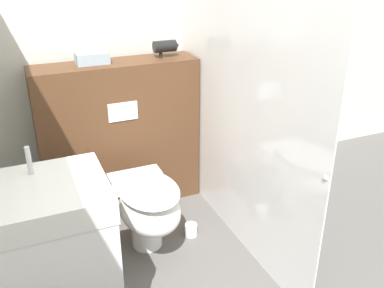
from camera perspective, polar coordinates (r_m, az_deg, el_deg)
The scene contains 8 objects.
wall_back at distance 3.55m, azimuth -7.08°, elevation 13.19°, with size 8.00×0.06×2.50m.
partition_panel at distance 3.44m, azimuth -9.60°, elevation 1.07°, with size 1.24×0.33×1.18m.
shower_glass at distance 2.88m, azimuth 5.90°, elevation 4.50°, with size 0.04×1.92×1.92m.
toilet at distance 2.95m, azimuth -5.94°, elevation -8.43°, with size 0.40×0.69×0.52m.
sink_vanity at distance 2.30m, azimuth -18.48°, elevation -16.15°, with size 0.63×0.51×1.13m.
hair_drier at distance 3.34m, azimuth -3.49°, elevation 12.86°, with size 0.20×0.09×0.13m.
folded_towel at distance 3.23m, azimuth -13.18°, elevation 11.11°, with size 0.23×0.15×0.08m.
spare_toilet_roll at distance 3.23m, azimuth -0.12°, elevation -11.36°, with size 0.09×0.09×0.09m.
Camera 1 is at (-0.97, -0.92, 1.95)m, focal length 40.00 mm.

